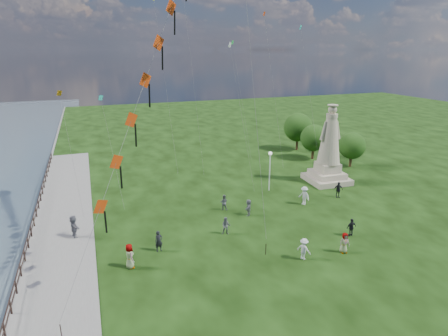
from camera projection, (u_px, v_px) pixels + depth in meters
name	position (u px, v px, depth m)	size (l,w,h in m)	color
waterfront	(43.00, 254.00, 28.30)	(200.00, 200.00, 1.51)	#394655
statue	(329.00, 154.00, 42.62)	(4.63, 4.63, 8.94)	tan
lamppost	(270.00, 163.00, 40.00)	(0.41, 0.41, 4.39)	silver
tree_row	(314.00, 134.00, 53.21)	(6.21, 13.89, 5.64)	#382314
person_0	(159.00, 241.00, 28.34)	(0.60, 0.40, 1.65)	black
person_1	(226.00, 226.00, 30.94)	(0.74, 0.46, 1.52)	#595960
person_2	(304.00, 249.00, 27.24)	(1.07, 0.55, 1.65)	silver
person_3	(351.00, 227.00, 30.73)	(0.89, 0.46, 1.52)	black
person_4	(344.00, 243.00, 28.13)	(0.79, 0.49, 1.62)	#595960
person_5	(74.00, 227.00, 30.30)	(1.74, 0.75, 1.88)	#595960
person_7	(224.00, 202.00, 35.75)	(0.74, 0.46, 1.53)	#595960
person_8	(304.00, 196.00, 36.90)	(1.21, 0.63, 1.88)	silver
person_9	(338.00, 190.00, 38.74)	(0.99, 0.50, 1.68)	black
person_10	(130.00, 256.00, 26.11)	(0.90, 0.55, 1.84)	#595960
person_11	(249.00, 207.00, 34.57)	(1.43, 0.62, 1.54)	#595960
red_kite_train	(144.00, 87.00, 23.15)	(10.01, 9.35, 20.07)	black
small_kites	(204.00, 60.00, 43.20)	(28.69, 17.28, 24.92)	#1DAFA0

